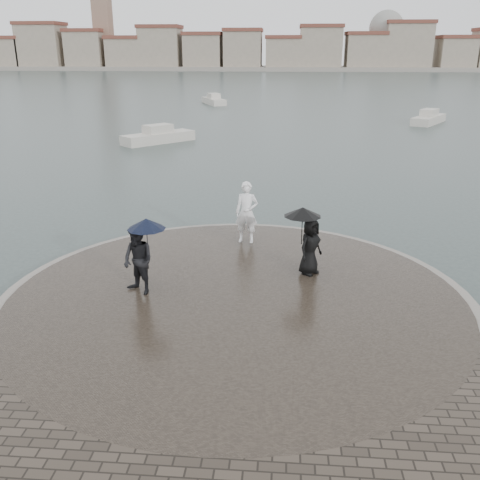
{
  "coord_description": "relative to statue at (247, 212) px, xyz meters",
  "views": [
    {
      "loc": [
        1.16,
        -9.2,
        6.51
      ],
      "look_at": [
        0.0,
        4.8,
        1.45
      ],
      "focal_mm": 40.0,
      "sensor_mm": 36.0,
      "label": 1
    }
  ],
  "objects": [
    {
      "name": "far_skyline",
      "position": [
        -6.28,
        153.05,
        4.22
      ],
      "size": [
        260.0,
        20.0,
        37.0
      ],
      "color": "gray",
      "rests_on": "ground"
    },
    {
      "name": "statue",
      "position": [
        0.0,
        0.0,
        0.0
      ],
      "size": [
        0.79,
        0.56,
        2.06
      ],
      "primitive_type": "imported",
      "rotation": [
        0.0,
        0.0,
        -0.09
      ],
      "color": "white",
      "rests_on": "quay_tip"
    },
    {
      "name": "kerb_ring",
      "position": [
        0.02,
        -4.16,
        -1.23
      ],
      "size": [
        12.5,
        12.5,
        0.32
      ],
      "primitive_type": "cylinder",
      "color": "gray",
      "rests_on": "ground"
    },
    {
      "name": "quay_tip",
      "position": [
        0.02,
        -4.16,
        -1.21
      ],
      "size": [
        11.9,
        11.9,
        0.36
      ],
      "primitive_type": "cylinder",
      "color": "#2D261E",
      "rests_on": "ground"
    },
    {
      "name": "visitor_right",
      "position": [
        1.92,
        -2.48,
        0.09
      ],
      "size": [
        1.25,
        1.11,
        1.95
      ],
      "color": "black",
      "rests_on": "quay_tip"
    },
    {
      "name": "ground",
      "position": [
        0.02,
        -7.66,
        -1.39
      ],
      "size": [
        400.0,
        400.0,
        0.0
      ],
      "primitive_type": "plane",
      "color": "#2B3835",
      "rests_on": "ground"
    },
    {
      "name": "visitor_left",
      "position": [
        -2.5,
        -4.15,
        0.08
      ],
      "size": [
        1.31,
        1.13,
        2.04
      ],
      "color": "black",
      "rests_on": "quay_tip"
    },
    {
      "name": "boats",
      "position": [
        6.64,
        32.82,
        -1.01
      ],
      "size": [
        40.7,
        33.85,
        1.5
      ],
      "color": "beige",
      "rests_on": "ground"
    }
  ]
}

